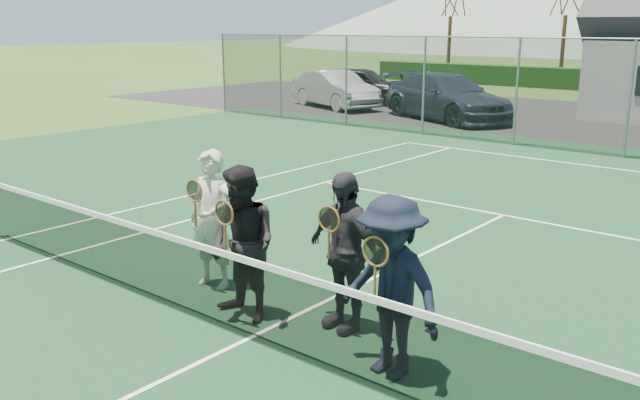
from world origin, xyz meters
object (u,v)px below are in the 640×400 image
at_px(player_b, 243,244).
at_px(player_c, 344,251).
at_px(car_b, 335,89).
at_px(player_a, 212,219).
at_px(player_d, 391,287).
at_px(tennis_net, 247,295).
at_px(car_c, 447,97).
at_px(car_a, 361,85).

bearing_deg(player_b, player_c, 27.48).
xyz_separation_m(car_b, player_a, (11.08, -16.57, 0.16)).
distance_m(player_c, player_d, 1.13).
xyz_separation_m(car_b, tennis_net, (12.54, -17.40, -0.22)).
distance_m(player_a, player_b, 1.13).
relative_size(player_a, player_c, 1.00).
distance_m(car_b, player_a, 19.93).
bearing_deg(car_c, car_a, 90.71).
distance_m(tennis_net, player_d, 1.67).
relative_size(tennis_net, player_a, 6.49).
height_order(tennis_net, player_d, player_d).
relative_size(player_a, player_d, 1.00).
bearing_deg(player_d, player_c, 150.69).
bearing_deg(player_c, player_b, -152.52).
distance_m(car_a, tennis_net, 23.13).
bearing_deg(car_c, car_b, 109.72).
relative_size(car_b, player_a, 2.56).
distance_m(car_b, car_c, 5.39).
bearing_deg(player_b, car_a, 122.82).
bearing_deg(player_b, car_b, 125.43).
bearing_deg(player_c, player_d, -29.31).
height_order(player_b, player_d, same).
bearing_deg(player_c, car_c, 115.68).
xyz_separation_m(car_b, player_b, (12.11, -17.03, 0.16)).
xyz_separation_m(car_c, tennis_net, (7.17, -17.08, -0.28)).
relative_size(car_a, player_a, 2.63).
distance_m(car_c, player_c, 17.93).
height_order(car_a, player_d, player_d).
height_order(car_a, car_b, car_a).
xyz_separation_m(car_b, player_c, (13.15, -16.49, 0.16)).
xyz_separation_m(player_a, player_b, (1.03, -0.46, -0.00)).
bearing_deg(car_b, car_a, 23.44).
height_order(car_c, player_d, player_d).
xyz_separation_m(tennis_net, player_d, (1.59, 0.36, 0.38)).
height_order(tennis_net, player_c, player_c).
distance_m(car_b, player_b, 20.90).
xyz_separation_m(player_b, player_c, (1.03, 0.54, 0.00)).
relative_size(car_b, player_c, 2.56).
bearing_deg(tennis_net, player_c, 56.58).
bearing_deg(car_c, player_b, -134.82).
bearing_deg(tennis_net, player_a, 150.32).
height_order(car_b, player_b, player_b).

